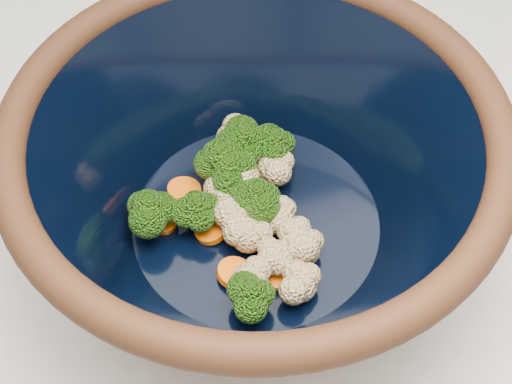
% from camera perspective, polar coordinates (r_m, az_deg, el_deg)
% --- Properties ---
extents(mixing_bowl, '(0.46, 0.46, 0.17)m').
position_cam_1_polar(mixing_bowl, '(0.57, 0.00, 1.00)').
color(mixing_bowl, black).
rests_on(mixing_bowl, counter).
extents(vegetable_pile, '(0.16, 0.20, 0.06)m').
position_cam_1_polar(vegetable_pile, '(0.60, -1.43, -0.39)').
color(vegetable_pile, '#608442').
rests_on(vegetable_pile, mixing_bowl).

